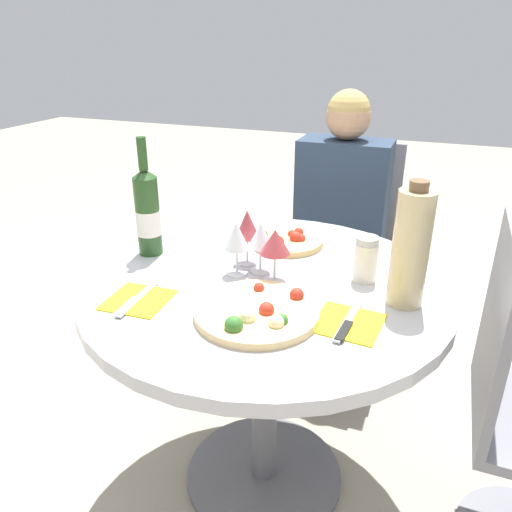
% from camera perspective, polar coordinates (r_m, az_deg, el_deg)
% --- Properties ---
extents(ground_plane, '(12.00, 12.00, 0.00)m').
position_cam_1_polar(ground_plane, '(1.82, 0.91, -23.84)').
color(ground_plane, '#9E937F').
rests_on(ground_plane, ground).
extents(dining_table, '(1.00, 1.00, 0.73)m').
position_cam_1_polar(dining_table, '(1.43, 1.06, -7.87)').
color(dining_table, slate).
rests_on(dining_table, ground_plane).
extents(chair_behind_diner, '(0.42, 0.42, 0.93)m').
position_cam_1_polar(chair_behind_diner, '(2.23, 9.70, -0.08)').
color(chair_behind_diner, slate).
rests_on(chair_behind_diner, ground_plane).
extents(seated_diner, '(0.36, 0.41, 1.16)m').
position_cam_1_polar(seated_diner, '(2.07, 8.96, -0.03)').
color(seated_diner, '#28384C').
rests_on(seated_diner, ground_plane).
extents(pizza_large, '(0.30, 0.30, 0.05)m').
position_cam_1_polar(pizza_large, '(1.19, 0.18, -6.42)').
color(pizza_large, '#E5C17F').
rests_on(pizza_large, dining_table).
extents(pizza_small_far, '(0.23, 0.23, 0.05)m').
position_cam_1_polar(pizza_small_far, '(1.59, 3.53, 1.79)').
color(pizza_small_far, '#DBB26B').
rests_on(pizza_small_far, dining_table).
extents(wine_bottle, '(0.07, 0.07, 0.35)m').
position_cam_1_polar(wine_bottle, '(1.52, -12.28, 4.89)').
color(wine_bottle, '#23471E').
rests_on(wine_bottle, dining_table).
extents(tall_carafe, '(0.09, 0.09, 0.31)m').
position_cam_1_polar(tall_carafe, '(1.24, 17.26, 0.85)').
color(tall_carafe, tan).
rests_on(tall_carafe, dining_table).
extents(sugar_shaker, '(0.06, 0.06, 0.13)m').
position_cam_1_polar(sugar_shaker, '(1.37, 12.42, -0.36)').
color(sugar_shaker, silver).
rests_on(sugar_shaker, dining_table).
extents(wine_glass_back_left, '(0.07, 0.07, 0.16)m').
position_cam_1_polar(wine_glass_back_left, '(1.42, -1.02, 3.53)').
color(wine_glass_back_left, silver).
rests_on(wine_glass_back_left, dining_table).
extents(wine_glass_front_left, '(0.07, 0.07, 0.15)m').
position_cam_1_polar(wine_glass_front_left, '(1.35, -2.25, 2.21)').
color(wine_glass_front_left, silver).
rests_on(wine_glass_front_left, dining_table).
extents(wine_glass_front_right, '(0.08, 0.08, 0.15)m').
position_cam_1_polar(wine_glass_front_right, '(1.32, 2.19, 1.54)').
color(wine_glass_front_right, silver).
rests_on(wine_glass_front_right, dining_table).
extents(wine_glass_center, '(0.07, 0.07, 0.15)m').
position_cam_1_polar(wine_glass_center, '(1.37, 0.53, 2.30)').
color(wine_glass_center, silver).
rests_on(wine_glass_center, dining_table).
extents(place_setting_left, '(0.16, 0.19, 0.01)m').
position_cam_1_polar(place_setting_left, '(1.29, -13.40, -4.90)').
color(place_setting_left, yellow).
rests_on(place_setting_left, dining_table).
extents(place_setting_right, '(0.16, 0.19, 0.01)m').
position_cam_1_polar(place_setting_right, '(1.18, 10.43, -7.54)').
color(place_setting_right, yellow).
rests_on(place_setting_right, dining_table).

